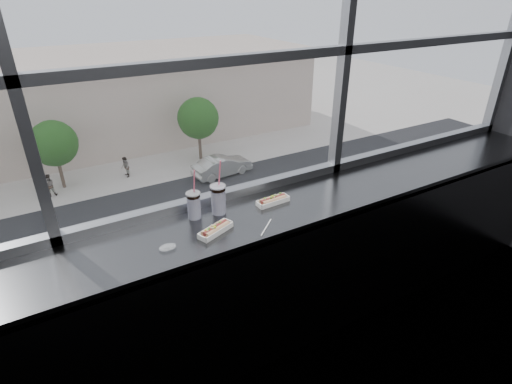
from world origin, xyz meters
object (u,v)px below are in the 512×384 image
pedestrian_c (125,165)px  tree_right (198,118)px  soda_cup_left (194,204)px  car_near_c (107,257)px  loose_straw (266,227)px  tree_center (54,144)px  car_near_d (246,214)px  car_near_e (328,191)px  hotdog_tray_left (216,229)px  car_far_c (222,163)px  wrapper (168,247)px  pedestrian_b (48,183)px  soda_cup_right (218,198)px  hotdog_tray_right (273,200)px

pedestrian_c → tree_right: 7.02m
soda_cup_left → car_near_c: (0.93, 16.13, -11.17)m
loose_straw → tree_center: 29.74m
soda_cup_left → car_near_d: 21.50m
soda_cup_left → car_near_c: soda_cup_left is taller
car_near_e → tree_center: size_ratio=1.31×
soda_cup_left → car_near_c: 19.64m
hotdog_tray_left → car_far_c: hotdog_tray_left is taller
pedestrian_c → wrapper: bearing=-10.0°
car_near_e → car_far_c: (-4.00, 8.00, -0.08)m
tree_center → tree_right: 10.98m
car_near_c → car_far_c: bearing=-53.5°
pedestrian_b → tree_center: bearing=-133.0°
soda_cup_right → wrapper: size_ratio=3.74×
car_near_e → car_far_c: 8.94m
hotdog_tray_right → car_near_c: 19.66m
hotdog_tray_right → car_near_d: hotdog_tray_right is taller
soda_cup_left → loose_straw: (0.32, -0.33, -0.09)m
soda_cup_right → car_near_d: soda_cup_right is taller
soda_cup_right → pedestrian_c: soda_cup_right is taller
soda_cup_right → tree_center: 29.47m
loose_straw → car_near_d: (8.72, 16.46, -10.88)m
soda_cup_right → pedestrian_c: bearing=80.7°
soda_cup_left → pedestrian_c: 30.19m
car_near_c → car_near_e: (14.39, 0.00, 0.16)m
hotdog_tray_left → car_near_c: 19.78m
wrapper → tree_center: size_ratio=0.02×
wrapper → car_far_c: (11.58, 24.37, -11.01)m
hotdog_tray_right → wrapper: bearing=-171.8°
hotdog_tray_left → pedestrian_b: (-0.84, 27.31, -11.08)m
pedestrian_c → pedestrian_b: size_ratio=0.97×
soda_cup_right → loose_straw: size_ratio=1.90×
wrapper → pedestrian_c: bearing=80.0°
soda_cup_right → car_near_d: size_ratio=0.05×
hotdog_tray_left → car_near_e: (15.28, 16.35, -10.94)m
hotdog_tray_right → soda_cup_right: soda_cup_right is taller
car_far_c → tree_right: bearing=-3.6°
wrapper → hotdog_tray_left: bearing=3.5°
wrapper → soda_cup_left: bearing=43.1°
hotdog_tray_left → car_far_c: 29.01m
car_near_c → car_near_e: size_ratio=0.86×
wrapper → tree_right: size_ratio=0.02×
car_near_e → pedestrian_b: (-16.12, 10.95, -0.14)m
car_near_c → tree_center: bearing=2.5°
car_near_c → pedestrian_c: bearing=-19.1°
hotdog_tray_right → loose_straw: hotdog_tray_right is taller
car_far_c → tree_right: tree_right is taller
wrapper → loose_straw: bearing=-8.4°
car_near_c → car_near_d: size_ratio=0.84×
soda_cup_right → car_near_c: (0.77, 16.15, -11.18)m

